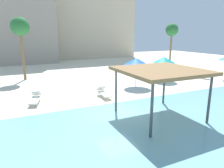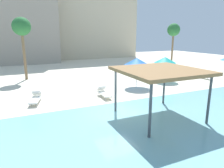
% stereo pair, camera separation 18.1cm
% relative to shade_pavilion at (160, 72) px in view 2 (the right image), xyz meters
% --- Properties ---
extents(ground_plane, '(80.00, 80.00, 0.00)m').
position_rel_shade_pavilion_xyz_m(ground_plane, '(-1.74, 1.85, -2.72)').
color(ground_plane, beige).
extents(lagoon_water, '(44.00, 13.50, 0.04)m').
position_rel_shade_pavilion_xyz_m(lagoon_water, '(-1.74, -3.40, -2.70)').
color(lagoon_water, '#7AB7C1').
rests_on(lagoon_water, ground).
extents(shade_pavilion, '(4.43, 4.43, 2.89)m').
position_rel_shade_pavilion_xyz_m(shade_pavilion, '(0.00, 0.00, 0.00)').
color(shade_pavilion, '#42474C').
rests_on(shade_pavilion, ground).
extents(beach_umbrella_teal_0, '(2.26, 2.26, 2.55)m').
position_rel_shade_pavilion_xyz_m(beach_umbrella_teal_0, '(6.67, 7.88, -0.48)').
color(beach_umbrella_teal_0, silver).
rests_on(beach_umbrella_teal_0, ground).
extents(beach_umbrella_blue_1, '(2.40, 2.40, 2.70)m').
position_rel_shade_pavilion_xyz_m(beach_umbrella_blue_1, '(2.70, 6.95, -0.35)').
color(beach_umbrella_blue_1, silver).
rests_on(beach_umbrella_blue_1, ground).
extents(lounge_chair_0, '(1.05, 1.99, 0.74)m').
position_rel_shade_pavilion_xyz_m(lounge_chair_0, '(-6.36, 5.81, -2.39)').
color(lounge_chair_0, white).
rests_on(lounge_chair_0, ground).
extents(lounge_chair_1, '(0.64, 1.91, 0.74)m').
position_rel_shade_pavilion_xyz_m(lounge_chair_1, '(-1.35, 5.13, -2.39)').
color(lounge_chair_1, white).
rests_on(lounge_chair_1, ground).
extents(lounge_chair_2, '(0.70, 1.92, 0.74)m').
position_rel_shade_pavilion_xyz_m(lounge_chair_2, '(11.45, 7.16, -2.39)').
color(lounge_chair_2, white).
rests_on(lounge_chair_2, ground).
extents(palm_tree_0, '(1.90, 1.90, 6.57)m').
position_rel_shade_pavilion_xyz_m(palm_tree_0, '(-6.69, 14.64, 2.74)').
color(palm_tree_0, brown).
rests_on(palm_tree_0, ground).
extents(palm_tree_1, '(1.90, 1.90, 6.49)m').
position_rel_shade_pavilion_xyz_m(palm_tree_1, '(14.43, 15.95, 2.66)').
color(palm_tree_1, brown).
rests_on(palm_tree_1, ground).
extents(hotel_block_1, '(22.07, 9.73, 17.62)m').
position_rel_shade_pavilion_xyz_m(hotel_block_1, '(5.58, 35.40, 6.09)').
color(hotel_block_1, beige).
rests_on(hotel_block_1, ground).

